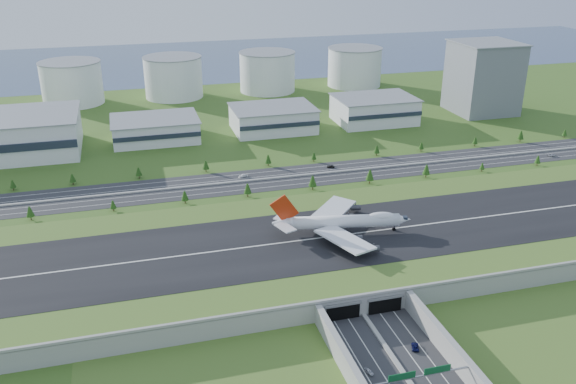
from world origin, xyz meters
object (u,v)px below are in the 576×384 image
object	(u,v)px
office_tower	(483,78)
car_5	(331,166)
boeing_747	(342,222)
car_6	(552,155)
car_7	(243,176)
car_2	(415,347)
fuel_tank_a	(72,83)
car_0	(369,371)

from	to	relation	value
office_tower	car_5	xyz separation A→B (m)	(-159.97, -91.60, -26.60)
boeing_747	car_5	bearing A→B (deg)	84.25
car_6	car_7	world-z (taller)	car_7
office_tower	car_2	distance (m)	330.20
boeing_747	office_tower	bearing A→B (deg)	56.16
fuel_tank_a	office_tower	bearing A→B (deg)	-19.77
car_2	car_7	xyz separation A→B (m)	(-25.18, 175.87, 0.10)
car_0	car_2	world-z (taller)	car_2
car_2	car_0	bearing A→B (deg)	42.99
office_tower	car_0	xyz separation A→B (m)	(-210.80, -276.45, -26.71)
car_0	car_2	xyz separation A→B (m)	(20.58, 7.86, 0.06)
office_tower	boeing_747	size ratio (longest dim) A/B	0.86
boeing_747	car_7	bearing A→B (deg)	115.18
car_5	fuel_tank_a	bearing A→B (deg)	-120.46
fuel_tank_a	car_2	distance (m)	405.29
car_6	boeing_747	bearing A→B (deg)	122.70
office_tower	car_7	bearing A→B (deg)	-156.71
boeing_747	car_6	bearing A→B (deg)	35.82
office_tower	fuel_tank_a	size ratio (longest dim) A/B	1.10
fuel_tank_a	car_5	distance (m)	261.86
car_5	car_7	bearing A→B (deg)	-67.07
fuel_tank_a	car_2	size ratio (longest dim) A/B	9.55
fuel_tank_a	car_6	world-z (taller)	fuel_tank_a
fuel_tank_a	car_0	bearing A→B (deg)	-74.41
car_7	car_5	bearing A→B (deg)	81.76
car_0	car_6	xyz separation A→B (m)	(196.33, 166.06, 0.08)
boeing_747	car_0	size ratio (longest dim) A/B	16.28
car_2	car_7	bearing A→B (deg)	-59.76
office_tower	car_7	world-z (taller)	office_tower
car_2	boeing_747	bearing A→B (deg)	-68.15
car_2	office_tower	bearing A→B (deg)	-103.22
fuel_tank_a	boeing_747	size ratio (longest dim) A/B	0.78
boeing_747	car_5	distance (m)	105.77
boeing_747	car_0	distance (m)	87.71
office_tower	fuel_tank_a	xyz separation A→B (m)	(-320.00, 115.00, -10.00)
car_2	car_5	world-z (taller)	car_5
car_7	boeing_747	bearing A→B (deg)	4.97
boeing_747	car_5	xyz separation A→B (m)	(29.92, 100.64, -12.76)
car_0	boeing_747	bearing A→B (deg)	58.08
car_0	car_7	xyz separation A→B (m)	(-4.60, 183.73, 0.16)
fuel_tank_a	boeing_747	distance (m)	333.68
car_2	car_7	size ratio (longest dim) A/B	0.92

